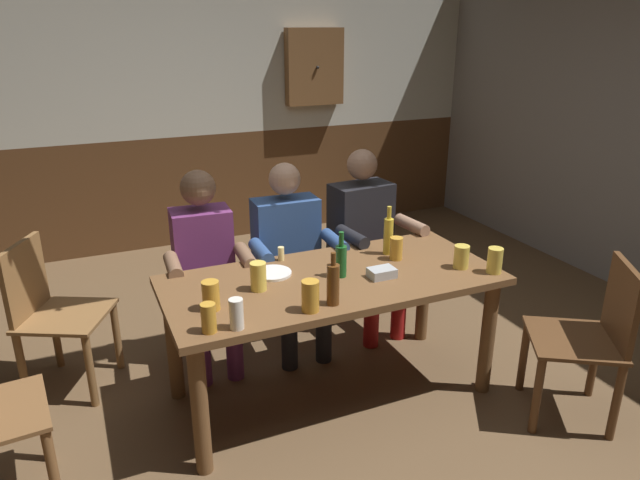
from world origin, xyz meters
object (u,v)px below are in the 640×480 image
condiment_caddy (382,273)px  pint_glass_1 (461,257)px  person_0 (205,262)px  bottle_2 (341,260)px  pint_glass_4 (209,318)px  pint_glass_5 (258,276)px  dining_table (332,295)px  person_1 (290,250)px  person_2 (366,234)px  pint_glass_2 (236,314)px  pint_glass_6 (310,296)px  pint_glass_7 (495,260)px  bottle_0 (333,284)px  pint_glass_3 (396,248)px  chair_empty_far_end (51,311)px  bottle_1 (388,235)px  table_candle (281,254)px  chair_empty_near_right (591,336)px  wall_dart_cabinet (314,67)px  pint_glass_0 (211,296)px  plate_0 (272,273)px

condiment_caddy → pint_glass_1: pint_glass_1 is taller
person_0 → bottle_2: person_0 is taller
pint_glass_4 → pint_glass_5: (0.33, 0.32, 0.01)m
dining_table → person_1: (-0.00, 0.62, 0.03)m
person_2 → pint_glass_2: bearing=34.6°
pint_glass_6 → pint_glass_7: pint_glass_6 is taller
dining_table → bottle_0: size_ratio=6.72×
condiment_caddy → pint_glass_3: pint_glass_3 is taller
pint_glass_1 → pint_glass_7: (0.12, -0.13, 0.01)m
chair_empty_far_end → bottle_2: bearing=90.4°
bottle_1 → pint_glass_2: bearing=-154.3°
pint_glass_3 → pint_glass_7: (0.39, -0.38, 0.00)m
condiment_caddy → bottle_1: size_ratio=0.48×
person_1 → table_candle: person_1 is taller
bottle_2 → bottle_1: bearing=24.9°
pint_glass_5 → condiment_caddy: bearing=-10.0°
bottle_1 → bottle_0: bearing=-140.8°
chair_empty_near_right → bottle_2: size_ratio=3.52×
pint_glass_4 → wall_dart_cabinet: size_ratio=0.19×
person_2 → chair_empty_near_right: person_2 is taller
pint_glass_2 → wall_dart_cabinet: 3.56m
pint_glass_4 → person_2: bearing=36.8°
pint_glass_0 → pint_glass_5: (0.27, 0.12, 0.00)m
pint_glass_7 → person_0: bearing=145.7°
pint_glass_5 → wall_dart_cabinet: wall_dart_cabinet is taller
person_0 → person_2: person_2 is taller
pint_glass_4 → pint_glass_6: bearing=0.6°
person_2 → pint_glass_3: size_ratio=9.43×
person_0 → pint_glass_7: (1.36, -0.93, 0.13)m
pint_glass_1 → person_2: bearing=101.1°
bottle_2 → pint_glass_5: bottle_2 is taller
person_2 → plate_0: 0.95m
pint_glass_3 → pint_glass_6: bearing=-150.6°
chair_empty_near_right → pint_glass_3: 1.11m
chair_empty_near_right → pint_glass_5: size_ratio=5.99×
table_candle → pint_glass_3: bearing=-22.2°
dining_table → plate_0: size_ratio=8.66×
bottle_0 → bottle_1: bearing=39.2°
chair_empty_near_right → pint_glass_0: (-1.82, 0.60, 0.32)m
pint_glass_2 → pint_glass_3: (1.06, 0.42, -0.01)m
person_2 → bottle_0: bearing=48.7°
chair_empty_far_end → condiment_caddy: size_ratio=6.29×
pint_glass_5 → bottle_2: bearing=-2.0°
table_candle → pint_glass_2: (-0.45, -0.66, 0.03)m
chair_empty_far_end → pint_glass_5: (1.00, -0.71, 0.32)m
pint_glass_1 → pint_glass_6: pint_glass_6 is taller
condiment_caddy → bottle_0: (-0.37, -0.18, 0.08)m
condiment_caddy → table_candle: bearing=133.1°
chair_empty_far_end → bottle_1: size_ratio=3.05×
dining_table → person_1: size_ratio=1.49×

